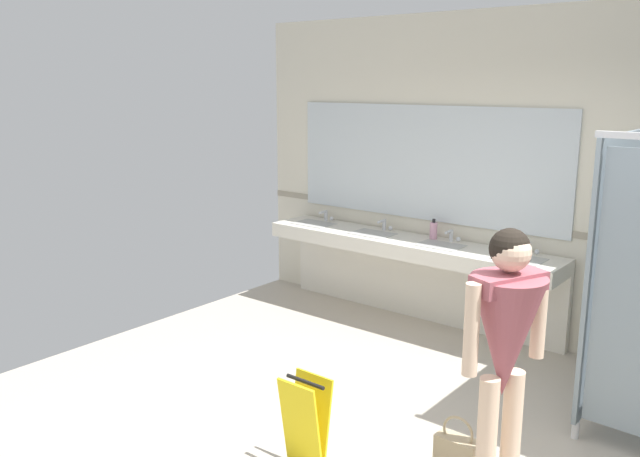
{
  "coord_description": "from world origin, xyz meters",
  "views": [
    {
      "loc": [
        1.55,
        -3.14,
        2.32
      ],
      "look_at": [
        -1.78,
        0.98,
        1.13
      ],
      "focal_mm": 37.12,
      "sensor_mm": 36.0,
      "label": 1
    }
  ],
  "objects_px": {
    "handbag": "(457,456)",
    "soap_dispenser": "(434,230)",
    "person_standing": "(505,337)",
    "wet_floor_sign": "(305,423)"
  },
  "relations": [
    {
      "from": "handbag",
      "to": "soap_dispenser",
      "type": "relative_size",
      "value": 2.03
    },
    {
      "from": "person_standing",
      "to": "soap_dispenser",
      "type": "distance_m",
      "value": 2.84
    },
    {
      "from": "wet_floor_sign",
      "to": "person_standing",
      "type": "bearing_deg",
      "value": 21.73
    },
    {
      "from": "soap_dispenser",
      "to": "wet_floor_sign",
      "type": "relative_size",
      "value": 0.33
    },
    {
      "from": "person_standing",
      "to": "handbag",
      "type": "bearing_deg",
      "value": 163.6
    },
    {
      "from": "person_standing",
      "to": "wet_floor_sign",
      "type": "height_order",
      "value": "person_standing"
    },
    {
      "from": "soap_dispenser",
      "to": "wet_floor_sign",
      "type": "xyz_separation_m",
      "value": [
        0.67,
        -2.69,
        -0.62
      ]
    },
    {
      "from": "soap_dispenser",
      "to": "person_standing",
      "type": "bearing_deg",
      "value": -53.03
    },
    {
      "from": "handbag",
      "to": "wet_floor_sign",
      "type": "xyz_separation_m",
      "value": [
        -0.76,
        -0.5,
        0.16
      ]
    },
    {
      "from": "soap_dispenser",
      "to": "wet_floor_sign",
      "type": "bearing_deg",
      "value": -76.04
    }
  ]
}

